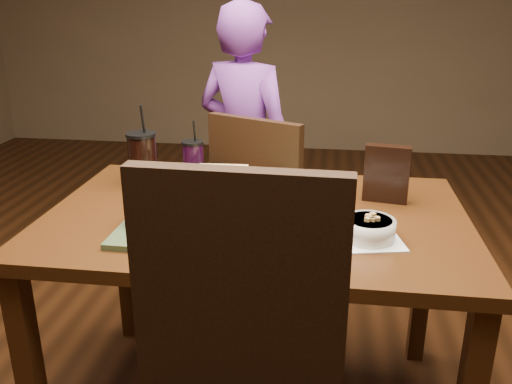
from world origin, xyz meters
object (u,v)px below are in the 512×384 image
baguette_near (225,242)px  cup_berry (193,160)px  tray_far (264,191)px  baguette_far (303,183)px  chair_far (258,212)px  sandwich_near (151,211)px  tray_near (193,228)px  diner (245,148)px  sandwich_far (222,177)px  salad_bowl (211,212)px  cup_cola (142,158)px  soup_bowl (369,229)px  chip_bag (387,174)px  dining_table (256,239)px

baguette_near → cup_berry: bearing=111.2°
tray_far → baguette_far: baguette_far is taller
tray_far → baguette_far: (0.14, -0.03, 0.04)m
chair_far → cup_berry: bearing=-128.9°
tray_far → sandwich_near: 0.44m
baguette_far → cup_berry: size_ratio=0.61×
chair_far → tray_near: (-0.09, -0.71, 0.23)m
baguette_near → tray_far: bearing=85.5°
tray_near → sandwich_near: size_ratio=2.81×
diner → cup_berry: diner is taller
sandwich_near → sandwich_far: (0.15, 0.32, 0.00)m
diner → salad_bowl: (0.08, -1.12, 0.12)m
cup_cola → baguette_far: bearing=-7.4°
soup_bowl → chip_bag: (0.07, 0.31, 0.06)m
salad_bowl → chair_far: bearing=87.1°
sandwich_near → cup_berry: cup_berry is taller
dining_table → diner: (-0.19, 0.96, 0.03)m
dining_table → soup_bowl: bearing=-23.9°
dining_table → tray_near: tray_near is taller
chair_far → soup_bowl: (0.41, -0.70, 0.26)m
soup_bowl → baguette_far: size_ratio=1.55×
dining_table → salad_bowl: size_ratio=4.94×
chair_far → sandwich_far: chair_far is taller
soup_bowl → salad_bowl: bearing=-178.4°
chair_far → sandwich_far: 0.47m
soup_bowl → cup_berry: bearing=143.6°
salad_bowl → cup_cola: 0.51m
chair_far → cup_berry: size_ratio=4.30×
dining_table → cup_cola: (-0.44, 0.23, 0.18)m
tray_far → soup_bowl: 0.47m
tray_far → baguette_near: size_ratio=3.99×
baguette_far → sandwich_far: bearing=175.2°
tray_near → baguette_far: size_ratio=3.13×
diner → chair_far: bearing=127.2°
salad_bowl → cup_berry: 0.49m
diner → salad_bowl: bearing=115.5°
diner → soup_bowl: size_ratio=6.60×
baguette_near → diner: bearing=96.7°
chair_far → baguette_far: chair_far is taller
tray_near → tray_far: bearing=64.7°
tray_far → chip_bag: chip_bag is taller
tray_near → chip_bag: (0.57, 0.32, 0.09)m
dining_table → baguette_near: bearing=-96.8°
chair_far → salad_bowl: size_ratio=3.60×
tray_far → sandwich_near: (-0.29, -0.32, 0.04)m
soup_bowl → chip_bag: 0.33m
cup_cola → chair_far: bearing=41.2°
cup_cola → chip_bag: (0.85, -0.06, -0.00)m
salad_bowl → sandwich_far: size_ratio=1.50×
dining_table → diner: diner is taller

